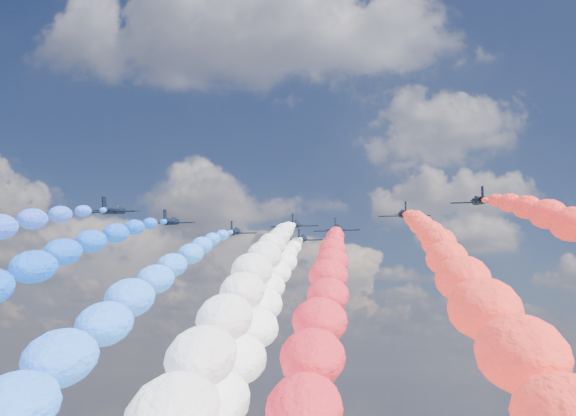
# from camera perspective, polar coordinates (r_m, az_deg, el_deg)

# --- Properties ---
(jet_0) EXTENTS (10.27, 13.75, 5.61)m
(jet_0) POSITION_cam_1_polar(r_m,az_deg,el_deg) (133.91, -14.24, -0.19)
(jet_0) COLOR black
(jet_1) EXTENTS (9.74, 13.37, 5.61)m
(jet_1) POSITION_cam_1_polar(r_m,az_deg,el_deg) (141.64, -9.67, -1.11)
(jet_1) COLOR black
(trail_1) EXTENTS (6.53, 122.43, 49.06)m
(trail_1) POSITION_cam_1_polar(r_m,az_deg,el_deg) (79.52, -22.13, -7.34)
(trail_1) COLOR blue
(jet_2) EXTENTS (10.14, 13.66, 5.61)m
(jet_2) POSITION_cam_1_polar(r_m,az_deg,el_deg) (150.58, -4.44, -1.98)
(jet_2) COLOR black
(trail_2) EXTENTS (6.53, 122.43, 49.06)m
(trail_2) POSITION_cam_1_polar(r_m,az_deg,el_deg) (86.26, -11.88, -8.41)
(trail_2) COLOR #2C72F5
(jet_3) EXTENTS (9.96, 13.53, 5.61)m
(jet_3) POSITION_cam_1_polar(r_m,az_deg,el_deg) (142.79, 0.58, -1.40)
(jet_3) COLOR black
(trail_3) EXTENTS (6.53, 122.43, 49.06)m
(trail_3) POSITION_cam_1_polar(r_m,az_deg,el_deg) (77.11, -3.35, -8.12)
(trail_3) COLOR silver
(jet_4) EXTENTS (10.38, 13.83, 5.61)m
(jet_4) POSITION_cam_1_polar(r_m,az_deg,el_deg) (158.35, 1.15, -2.58)
(jet_4) COLOR black
(trail_4) EXTENTS (6.53, 122.43, 49.06)m
(trail_4) POSITION_cam_1_polar(r_m,az_deg,el_deg) (92.80, -1.72, -9.00)
(trail_4) COLOR white
(jet_5) EXTENTS (10.57, 13.96, 5.61)m
(jet_5) POSITION_cam_1_polar(r_m,az_deg,el_deg) (147.54, 4.11, -1.76)
(jet_5) COLOR black
(trail_5) EXTENTS (6.53, 122.43, 49.06)m
(trail_5) POSITION_cam_1_polar(r_m,az_deg,el_deg) (81.57, 3.31, -8.40)
(trail_5) COLOR red
(jet_6) EXTENTS (9.86, 13.46, 5.61)m
(jet_6) POSITION_cam_1_polar(r_m,az_deg,el_deg) (135.11, 9.56, -0.53)
(jet_6) COLOR black
(trail_6) EXTENTS (6.53, 122.43, 49.06)m
(trail_6) POSITION_cam_1_polar(r_m,az_deg,el_deg) (69.25, 13.92, -7.18)
(trail_6) COLOR #F63429
(jet_7) EXTENTS (10.19, 13.69, 5.61)m
(jet_7) POSITION_cam_1_polar(r_m,az_deg,el_deg) (127.09, 15.52, 0.58)
(jet_7) COLOR black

